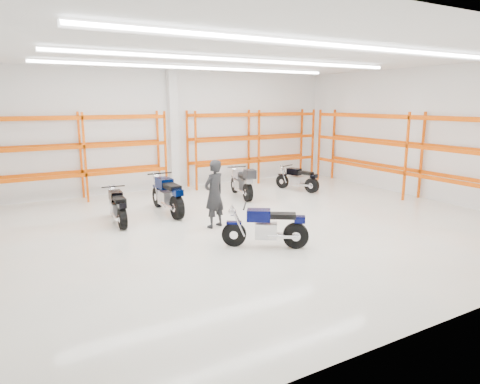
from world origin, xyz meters
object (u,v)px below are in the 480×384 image
motorcycle_back_a (118,208)px  motorcycle_back_b (168,196)px  motorcycle_back_d (299,180)px  motorcycle_main (269,228)px  motorcycle_back_c (243,183)px  structural_column (173,131)px  standing_man (214,194)px

motorcycle_back_a → motorcycle_back_b: size_ratio=0.83×
motorcycle_back_a → motorcycle_back_d: 7.17m
motorcycle_main → motorcycle_back_d: size_ratio=0.95×
motorcycle_main → motorcycle_back_b: size_ratio=0.74×
motorcycle_main → motorcycle_back_d: 6.62m
motorcycle_back_c → structural_column: bearing=117.9°
motorcycle_back_c → motorcycle_back_d: size_ratio=1.18×
standing_man → structural_column: structural_column is taller
motorcycle_back_c → standing_man: standing_man is taller
motorcycle_back_a → standing_man: 2.76m
motorcycle_main → motorcycle_back_b: (-0.95, 4.07, 0.08)m
motorcycle_back_b → motorcycle_back_d: 5.55m
motorcycle_back_d → structural_column: (-3.92, 2.77, 1.81)m
motorcycle_main → standing_man: size_ratio=0.95×
motorcycle_back_a → standing_man: size_ratio=1.08×
motorcycle_back_b → motorcycle_back_d: size_ratio=1.28×
motorcycle_back_c → motorcycle_back_d: 2.46m
motorcycle_main → motorcycle_back_c: 5.26m
motorcycle_back_a → motorcycle_back_d: bearing=8.6°
motorcycle_back_d → motorcycle_back_c: bearing=179.8°
motorcycle_back_b → standing_man: standing_man is taller
motorcycle_back_a → motorcycle_main: bearing=-55.9°
motorcycle_back_d → standing_man: 5.63m
motorcycle_back_a → structural_column: 5.29m
standing_man → motorcycle_main: bearing=79.6°
motorcycle_back_c → structural_column: structural_column is taller
motorcycle_main → motorcycle_back_c: size_ratio=0.80×
motorcycle_main → motorcycle_back_a: size_ratio=0.89×
motorcycle_back_b → structural_column: bearing=65.8°
motorcycle_back_a → motorcycle_back_d: size_ratio=1.07×
motorcycle_back_a → motorcycle_back_c: bearing=13.1°
motorcycle_back_a → motorcycle_back_c: 4.76m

